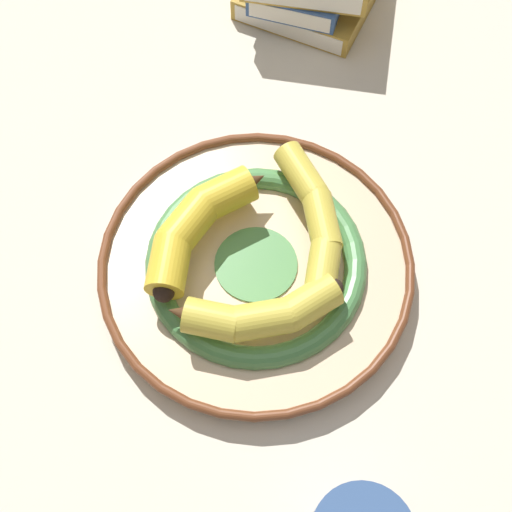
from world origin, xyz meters
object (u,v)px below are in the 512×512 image
Objects in this scene: decorative_bowl at (256,266)px; banana_c at (315,224)px; banana_b at (258,314)px; banana_a at (197,224)px.

decorative_bowl is 1.92× the size of banana_c.
banana_b reaches higher than banana_c.
decorative_bowl is 1.84× the size of banana_a.
banana_a reaches higher than banana_c.
banana_a is 1.04× the size of banana_c.
banana_a is at bearing 110.31° from decorative_bowl.
banana_a is at bearing 82.26° from banana_c.
banana_a is 1.19× the size of banana_b.
banana_c is (0.06, -0.02, 0.03)m from decorative_bowl.
banana_c is (0.09, -0.08, -0.00)m from banana_a.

